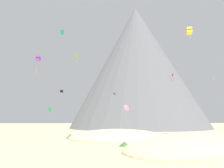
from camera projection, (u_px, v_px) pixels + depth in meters
ground_plane at (137, 147)px, 29.17m from camera, size 400.00×400.00×0.00m
dune_foreground_left at (118, 139)px, 42.53m from camera, size 26.93×25.42×4.08m
dune_foreground_right at (195, 147)px, 29.45m from camera, size 31.62×29.72×4.05m
bush_far_right at (70, 136)px, 42.03m from camera, size 2.43×2.43×1.07m
bush_near_right at (108, 140)px, 35.08m from camera, size 2.17×2.17×1.06m
bush_ridge_crest at (90, 139)px, 37.31m from camera, size 1.76×1.76×0.71m
bush_scatter_east at (125, 144)px, 30.26m from camera, size 1.93×1.93×0.76m
rock_massif at (136, 68)px, 105.23m from camera, size 81.60×81.60×67.87m
kite_red_mid at (173, 75)px, 81.97m from camera, size 0.48×1.23×2.79m
kite_violet_mid at (38, 59)px, 56.05m from camera, size 1.24×1.29×5.53m
kite_green_low at (50, 110)px, 69.26m from camera, size 1.04×1.93×4.30m
kite_blue_low at (114, 95)px, 78.11m from camera, size 1.66×2.41×6.18m
kite_teal_high at (62, 32)px, 54.32m from camera, size 0.95×0.80×1.41m
kite_black_mid at (62, 91)px, 83.68m from camera, size 1.46×1.50×1.35m
kite_pink_low at (127, 108)px, 59.41m from camera, size 2.13×2.02×5.86m
kite_yellow_high at (189, 31)px, 53.20m from camera, size 1.72×1.81×3.32m
kite_magenta_low at (125, 103)px, 82.18m from camera, size 0.95×0.42×4.45m
kite_indigo_low at (101, 105)px, 84.16m from camera, size 1.44×1.46×3.52m
kite_gold_high at (139, 62)px, 91.36m from camera, size 0.79×0.90×3.09m
kite_lime_high at (77, 56)px, 90.31m from camera, size 1.50×2.28×4.16m
kite_rainbow_mid at (214, 79)px, 57.13m from camera, size 0.91×1.09×1.24m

